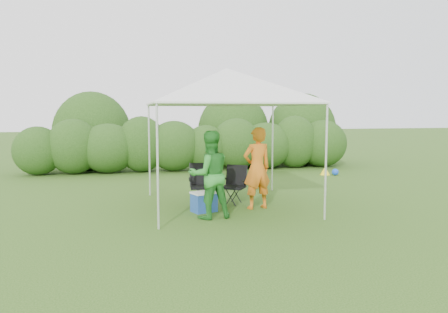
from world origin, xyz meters
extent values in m
plane|color=#3A601E|center=(0.00, 0.00, 0.00)|extent=(70.00, 70.00, 0.00)
ellipsoid|color=#2B5119|center=(-4.70, 6.00, 0.75)|extent=(1.50, 1.28, 1.50)
cylinder|color=#382616|center=(-4.70, 6.00, 0.15)|extent=(0.12, 0.12, 0.30)
ellipsoid|color=#2B5119|center=(-3.66, 6.00, 0.86)|extent=(1.65, 1.40, 1.73)
cylinder|color=#382616|center=(-3.66, 6.00, 0.15)|extent=(0.12, 0.12, 0.30)
ellipsoid|color=#2B5119|center=(-2.61, 6.00, 0.79)|extent=(1.80, 1.53, 1.57)
cylinder|color=#382616|center=(-2.61, 6.00, 0.15)|extent=(0.12, 0.12, 0.30)
ellipsoid|color=#2B5119|center=(-1.57, 6.00, 0.90)|extent=(1.58, 1.34, 1.80)
cylinder|color=#382616|center=(-1.57, 6.00, 0.15)|extent=(0.12, 0.12, 0.30)
ellipsoid|color=#2B5119|center=(-0.52, 6.00, 0.82)|extent=(1.73, 1.47, 1.65)
cylinder|color=#382616|center=(-0.52, 6.00, 0.15)|extent=(0.12, 0.12, 0.30)
ellipsoid|color=#2B5119|center=(0.52, 6.00, 0.75)|extent=(1.50, 1.28, 1.50)
cylinder|color=#382616|center=(0.52, 6.00, 0.15)|extent=(0.12, 0.12, 0.30)
ellipsoid|color=#2B5119|center=(1.57, 6.00, 0.86)|extent=(1.65, 1.40, 1.73)
cylinder|color=#382616|center=(1.57, 6.00, 0.15)|extent=(0.12, 0.12, 0.30)
ellipsoid|color=#2B5119|center=(2.61, 6.00, 0.79)|extent=(1.80, 1.53, 1.57)
cylinder|color=#382616|center=(2.61, 6.00, 0.15)|extent=(0.12, 0.12, 0.30)
ellipsoid|color=#2B5119|center=(3.66, 6.00, 0.90)|extent=(1.57, 1.34, 1.80)
cylinder|color=#382616|center=(3.66, 6.00, 0.15)|extent=(0.12, 0.12, 0.30)
ellipsoid|color=#2B5119|center=(4.70, 6.00, 0.82)|extent=(1.72, 1.47, 1.65)
cylinder|color=#382616|center=(4.70, 6.00, 0.15)|extent=(0.12, 0.12, 0.30)
cylinder|color=silver|center=(-1.50, -1.00, 1.05)|extent=(0.04, 0.04, 2.10)
cylinder|color=silver|center=(1.50, -1.00, 1.05)|extent=(0.04, 0.04, 2.10)
cylinder|color=silver|center=(-1.50, 2.00, 1.05)|extent=(0.04, 0.04, 2.10)
cylinder|color=silver|center=(1.50, 2.00, 1.05)|extent=(0.04, 0.04, 2.10)
cube|color=white|center=(0.00, 0.50, 2.12)|extent=(3.10, 3.10, 0.03)
pyramid|color=white|center=(0.00, 0.50, 2.48)|extent=(3.10, 3.10, 0.70)
cube|color=black|center=(0.19, 0.66, 0.36)|extent=(0.60, 0.59, 0.04)
cube|color=black|center=(0.29, 0.82, 0.60)|extent=(0.44, 0.34, 0.43)
cube|color=black|center=(-0.01, 0.78, 0.52)|extent=(0.24, 0.34, 0.03)
cube|color=black|center=(0.39, 0.53, 0.52)|extent=(0.24, 0.34, 0.03)
cylinder|color=black|center=(-0.07, 0.60, 0.18)|extent=(0.02, 0.02, 0.36)
cylinder|color=black|center=(0.25, 0.40, 0.18)|extent=(0.02, 0.02, 0.36)
cylinder|color=black|center=(0.13, 0.92, 0.18)|extent=(0.02, 0.02, 0.36)
cylinder|color=black|center=(0.45, 0.72, 0.18)|extent=(0.02, 0.02, 0.36)
cube|color=black|center=(-0.48, 0.72, 0.38)|extent=(0.52, 0.48, 0.05)
cube|color=black|center=(-0.46, 0.92, 0.64)|extent=(0.49, 0.18, 0.45)
cube|color=black|center=(-0.73, 0.74, 0.55)|extent=(0.09, 0.40, 0.03)
cube|color=black|center=(-0.23, 0.69, 0.55)|extent=(0.09, 0.40, 0.03)
cylinder|color=black|center=(-0.70, 0.54, 0.19)|extent=(0.02, 0.02, 0.38)
cylinder|color=black|center=(-0.30, 0.50, 0.19)|extent=(0.02, 0.02, 0.38)
cylinder|color=black|center=(-0.66, 0.94, 0.19)|extent=(0.02, 0.02, 0.38)
cylinder|color=black|center=(-0.26, 0.90, 0.19)|extent=(0.02, 0.02, 0.38)
imported|color=orange|center=(0.55, 0.15, 0.83)|extent=(0.67, 0.51, 1.65)
imported|color=#2D882C|center=(-0.52, -0.42, 0.81)|extent=(0.87, 0.72, 1.62)
cube|color=#21489A|center=(-0.54, 0.10, 0.18)|extent=(0.53, 0.46, 0.36)
cube|color=silver|center=(-0.54, 0.10, 0.38)|extent=(0.56, 0.48, 0.03)
cylinder|color=#592D0C|center=(-0.48, 0.06, 0.52)|extent=(0.07, 0.07, 0.26)
cone|color=yellow|center=(3.94, 4.15, 0.13)|extent=(0.31, 0.31, 0.26)
sphere|color=blue|center=(4.19, 3.98, 0.10)|extent=(0.20, 0.20, 0.20)
camera|label=1|loc=(-1.95, -8.22, 1.99)|focal=35.00mm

